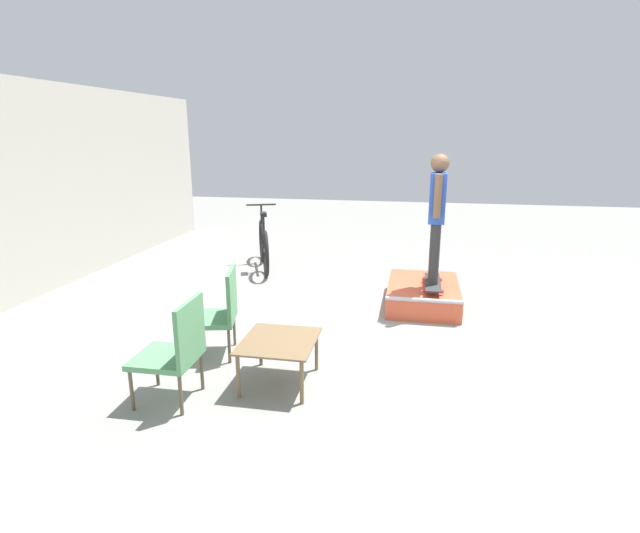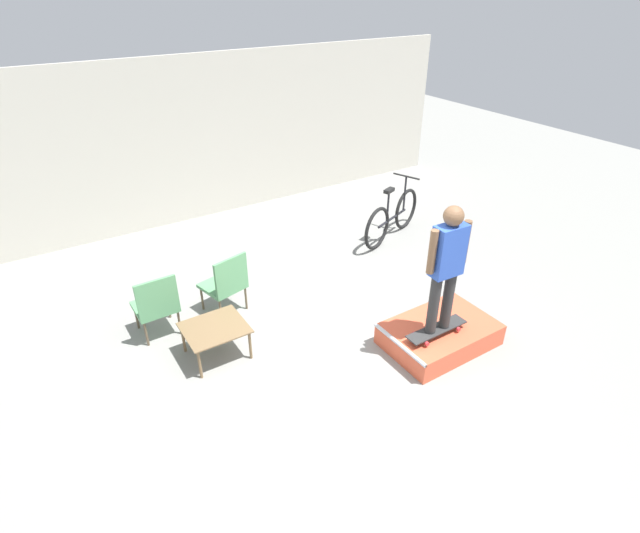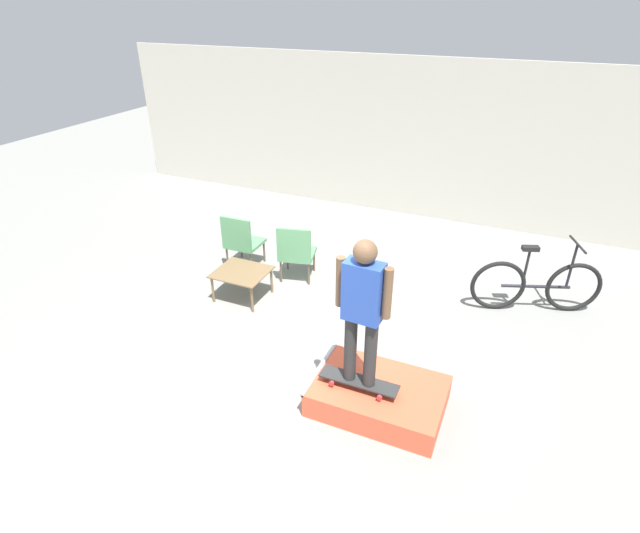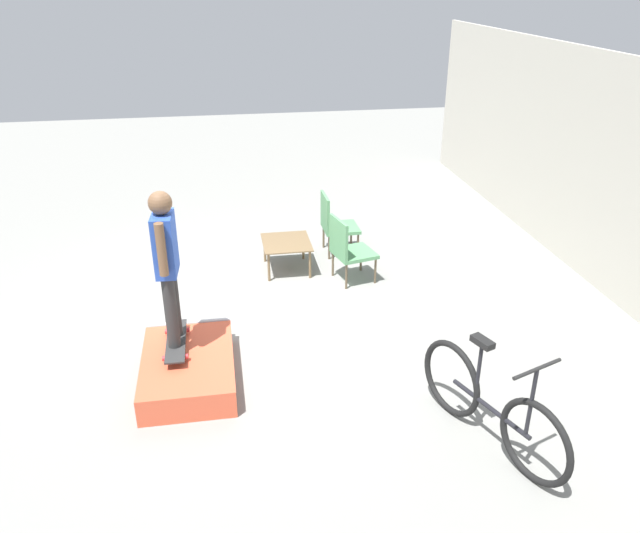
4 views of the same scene
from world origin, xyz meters
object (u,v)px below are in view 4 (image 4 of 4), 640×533
Objects in this scene: person_skater at (166,257)px; patio_chair_left at (334,222)px; patio_chair_right at (348,248)px; bicycle at (490,406)px; skate_ramp_box at (188,368)px; coffee_table at (286,245)px; skateboard_on_ramp at (176,341)px.

person_skater is 3.68m from patio_chair_left.
bicycle reaches higher than patio_chair_right.
patio_chair_right is 3.49m from bicycle.
skate_ramp_box is 2.85m from coffee_table.
coffee_table is (-2.51, 1.34, 0.24)m from skate_ramp_box.
patio_chair_right is at bearing 129.31° from skateboard_on_ramp.
skateboard_on_ramp is at bearing -176.80° from person_skater.
skate_ramp_box is at bearing 30.74° from skateboard_on_ramp.
bicycle is at bearing 62.16° from skate_ramp_box.
skate_ramp_box is 3.68m from patio_chair_left.
person_skater is 3.01m from patio_chair_right.
patio_chair_left reaches higher than skateboard_on_ramp.
coffee_table is (-2.32, 1.45, -0.97)m from person_skater.
skateboard_on_ramp is (-0.19, -0.11, 0.23)m from skate_ramp_box.
patio_chair_right reaches higher than skateboard_on_ramp.
patio_chair_right is at bearing 179.12° from patio_chair_left.
person_skater reaches higher than coffee_table.
patio_chair_right reaches higher than skate_ramp_box.
skate_ramp_box is 1.22m from person_skater.
coffee_table is 4.16m from bicycle.
person_skater is at bearing -149.29° from skate_ramp_box.
skate_ramp_box is 1.53× the size of patio_chair_left.
person_skater is 2.90m from coffee_table.
patio_chair_right is 0.55× the size of bicycle.
person_skater reaches higher than patio_chair_left.
patio_chair_right is (0.50, 0.78, 0.12)m from coffee_table.
person_skater is 2.18× the size of coffee_table.
coffee_table is 0.81× the size of patio_chair_left.
patio_chair_right is at bearing 132.48° from person_skater.
patio_chair_left is (-2.80, 2.23, 0.12)m from skateboard_on_ramp.
bicycle is (1.42, 2.69, 0.25)m from skate_ramp_box.
patio_chair_right is at bearing 133.52° from skate_ramp_box.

